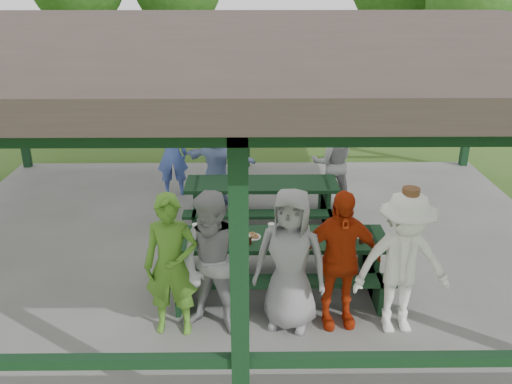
{
  "coord_description": "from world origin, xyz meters",
  "views": [
    {
      "loc": [
        0.09,
        -7.51,
        4.03
      ],
      "look_at": [
        0.17,
        -0.3,
        1.12
      ],
      "focal_mm": 38.0,
      "sensor_mm": 36.0,
      "label": 1
    }
  ],
  "objects_px": {
    "contestant_grey_left": "(215,265)",
    "picnic_table_near": "(277,255)",
    "picnic_table_far": "(262,198)",
    "pickup_truck": "(252,84)",
    "farm_trailer": "(128,95)",
    "contestant_grey_mid": "(290,260)",
    "contestant_white_fedora": "(403,264)",
    "contestant_red": "(339,260)",
    "contestant_green": "(171,266)",
    "spectator_blue": "(172,154)",
    "spectator_grey": "(333,162)",
    "spectator_lblue": "(217,162)"
  },
  "relations": [
    {
      "from": "contestant_grey_left",
      "to": "picnic_table_near",
      "type": "bearing_deg",
      "value": 68.94
    },
    {
      "from": "picnic_table_far",
      "to": "pickup_truck",
      "type": "xyz_separation_m",
      "value": [
        -0.13,
        9.11,
        0.17
      ]
    },
    {
      "from": "contestant_grey_left",
      "to": "farm_trailer",
      "type": "height_order",
      "value": "contestant_grey_left"
    },
    {
      "from": "contestant_grey_mid",
      "to": "contestant_white_fedora",
      "type": "xyz_separation_m",
      "value": [
        1.27,
        -0.12,
        0.01
      ]
    },
    {
      "from": "contestant_red",
      "to": "contestant_grey_left",
      "type": "bearing_deg",
      "value": 179.12
    },
    {
      "from": "contestant_green",
      "to": "contestant_grey_left",
      "type": "distance_m",
      "value": 0.5
    },
    {
      "from": "pickup_truck",
      "to": "farm_trailer",
      "type": "xyz_separation_m",
      "value": [
        -3.72,
        -1.24,
        -0.08
      ]
    },
    {
      "from": "contestant_green",
      "to": "farm_trailer",
      "type": "bearing_deg",
      "value": 106.65
    },
    {
      "from": "contestant_grey_left",
      "to": "spectator_blue",
      "type": "relative_size",
      "value": 1.09
    },
    {
      "from": "farm_trailer",
      "to": "contestant_grey_mid",
      "type": "bearing_deg",
      "value": -74.45
    },
    {
      "from": "contestant_green",
      "to": "spectator_blue",
      "type": "bearing_deg",
      "value": 99.84
    },
    {
      "from": "picnic_table_far",
      "to": "contestant_red",
      "type": "xyz_separation_m",
      "value": [
        0.84,
        -2.8,
        0.39
      ]
    },
    {
      "from": "contestant_grey_mid",
      "to": "contestant_white_fedora",
      "type": "distance_m",
      "value": 1.27
    },
    {
      "from": "pickup_truck",
      "to": "contestant_green",
      "type": "bearing_deg",
      "value": -162.36
    },
    {
      "from": "contestant_green",
      "to": "contestant_grey_mid",
      "type": "distance_m",
      "value": 1.36
    },
    {
      "from": "picnic_table_far",
      "to": "contestant_grey_left",
      "type": "distance_m",
      "value": 3.03
    },
    {
      "from": "contestant_red",
      "to": "pickup_truck",
      "type": "xyz_separation_m",
      "value": [
        -0.96,
        11.9,
        -0.21
      ]
    },
    {
      "from": "contestant_white_fedora",
      "to": "contestant_grey_mid",
      "type": "bearing_deg",
      "value": 170.73
    },
    {
      "from": "picnic_table_far",
      "to": "contestant_grey_mid",
      "type": "height_order",
      "value": "contestant_grey_mid"
    },
    {
      "from": "picnic_table_near",
      "to": "pickup_truck",
      "type": "distance_m",
      "value": 11.11
    },
    {
      "from": "pickup_truck",
      "to": "contestant_white_fedora",
      "type": "bearing_deg",
      "value": -149.92
    },
    {
      "from": "pickup_truck",
      "to": "contestant_red",
      "type": "bearing_deg",
      "value": -153.19
    },
    {
      "from": "contestant_white_fedora",
      "to": "spectator_grey",
      "type": "distance_m",
      "value": 3.82
    },
    {
      "from": "picnic_table_near",
      "to": "contestant_white_fedora",
      "type": "xyz_separation_m",
      "value": [
        1.38,
        -0.93,
        0.39
      ]
    },
    {
      "from": "contestant_grey_left",
      "to": "spectator_lblue",
      "type": "bearing_deg",
      "value": 110.71
    },
    {
      "from": "contestant_red",
      "to": "contestant_white_fedora",
      "type": "distance_m",
      "value": 0.72
    },
    {
      "from": "contestant_white_fedora",
      "to": "spectator_lblue",
      "type": "distance_m",
      "value": 4.57
    },
    {
      "from": "contestant_red",
      "to": "spectator_blue",
      "type": "distance_m",
      "value": 4.84
    },
    {
      "from": "spectator_grey",
      "to": "farm_trailer",
      "type": "xyz_separation_m",
      "value": [
        -5.14,
        6.99,
        -0.23
      ]
    },
    {
      "from": "contestant_grey_left",
      "to": "contestant_red",
      "type": "bearing_deg",
      "value": 23.56
    },
    {
      "from": "picnic_table_near",
      "to": "contestant_white_fedora",
      "type": "height_order",
      "value": "contestant_white_fedora"
    },
    {
      "from": "contestant_red",
      "to": "pickup_truck",
      "type": "bearing_deg",
      "value": 87.92
    },
    {
      "from": "picnic_table_near",
      "to": "contestant_green",
      "type": "distance_m",
      "value": 1.6
    },
    {
      "from": "picnic_table_near",
      "to": "pickup_truck",
      "type": "height_order",
      "value": "pickup_truck"
    },
    {
      "from": "contestant_green",
      "to": "farm_trailer",
      "type": "relative_size",
      "value": 0.45
    },
    {
      "from": "contestant_grey_mid",
      "to": "spectator_grey",
      "type": "xyz_separation_m",
      "value": [
        1.02,
        3.69,
        -0.08
      ]
    },
    {
      "from": "spectator_blue",
      "to": "farm_trailer",
      "type": "bearing_deg",
      "value": -78.19
    },
    {
      "from": "contestant_green",
      "to": "contestant_grey_mid",
      "type": "relative_size",
      "value": 0.99
    },
    {
      "from": "picnic_table_near",
      "to": "farm_trailer",
      "type": "relative_size",
      "value": 0.74
    },
    {
      "from": "contestant_grey_left",
      "to": "contestant_white_fedora",
      "type": "bearing_deg",
      "value": 17.94
    },
    {
      "from": "picnic_table_far",
      "to": "spectator_lblue",
      "type": "xyz_separation_m",
      "value": [
        -0.79,
        0.99,
        0.29
      ]
    },
    {
      "from": "contestant_grey_mid",
      "to": "contestant_white_fedora",
      "type": "bearing_deg",
      "value": 9.77
    },
    {
      "from": "contestant_green",
      "to": "spectator_grey",
      "type": "relative_size",
      "value": 1.09
    },
    {
      "from": "spectator_blue",
      "to": "spectator_lblue",
      "type": "bearing_deg",
      "value": 150.53
    },
    {
      "from": "picnic_table_far",
      "to": "spectator_blue",
      "type": "bearing_deg",
      "value": 140.73
    },
    {
      "from": "contestant_red",
      "to": "spectator_grey",
      "type": "height_order",
      "value": "contestant_red"
    },
    {
      "from": "spectator_grey",
      "to": "pickup_truck",
      "type": "height_order",
      "value": "spectator_grey"
    },
    {
      "from": "picnic_table_near",
      "to": "contestant_grey_left",
      "type": "distance_m",
      "value": 1.27
    },
    {
      "from": "contestant_green",
      "to": "contestant_grey_left",
      "type": "relative_size",
      "value": 0.99
    },
    {
      "from": "contestant_grey_left",
      "to": "farm_trailer",
      "type": "relative_size",
      "value": 0.45
    }
  ]
}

